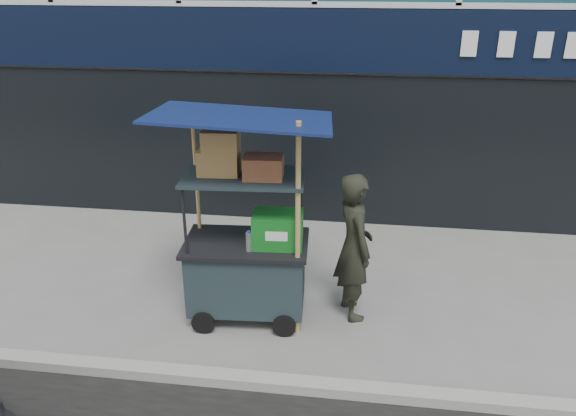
# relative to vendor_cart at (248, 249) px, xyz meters

# --- Properties ---
(ground) EXTENTS (80.00, 80.00, 0.00)m
(ground) POSITION_rel_vendor_cart_xyz_m (0.47, -1.04, -0.90)
(ground) COLOR slate
(ground) RESTS_ON ground
(curb) EXTENTS (80.00, 0.18, 0.12)m
(curb) POSITION_rel_vendor_cart_xyz_m (0.47, -1.24, -0.84)
(curb) COLOR #999991
(curb) RESTS_ON ground
(vendor_cart) EXTENTS (1.97, 1.45, 2.55)m
(vendor_cart) POSITION_rel_vendor_cart_xyz_m (0.00, 0.00, 0.00)
(vendor_cart) COLOR #1B292F
(vendor_cart) RESTS_ON ground
(vendor_man) EXTENTS (0.64, 0.77, 1.80)m
(vendor_man) POSITION_rel_vendor_cart_xyz_m (1.22, 0.21, 0.01)
(vendor_man) COLOR black
(vendor_man) RESTS_ON ground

